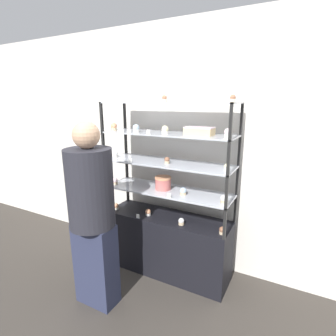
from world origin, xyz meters
TOP-DOWN VIEW (x-y plane):
  - ground_plane at (0.00, 0.00)m, footprint 20.00×20.00m
  - back_wall at (0.00, 0.35)m, footprint 8.00×0.05m
  - display_base at (0.00, 0.00)m, footprint 1.31×0.40m
  - display_riser_lower at (0.00, 0.00)m, footprint 1.31×0.40m
  - display_riser_middle at (0.00, 0.00)m, footprint 1.31×0.40m
  - display_riser_upper at (0.00, 0.00)m, footprint 1.31×0.40m
  - display_riser_top at (0.00, 0.00)m, footprint 1.31×0.40m
  - layer_cake_centerpiece at (-0.06, -0.00)m, footprint 0.17×0.17m
  - sheet_cake_frosted at (0.32, -0.01)m, footprint 0.26×0.15m
  - cupcake_0 at (-0.60, -0.10)m, footprint 0.06×0.06m
  - cupcake_1 at (-0.20, -0.07)m, footprint 0.06×0.06m
  - cupcake_2 at (0.20, -0.11)m, footprint 0.06×0.06m
  - cupcake_3 at (0.60, -0.10)m, footprint 0.06×0.06m
  - price_tag_0 at (-0.25, -0.18)m, footprint 0.04×0.00m
  - cupcake_4 at (-0.60, -0.09)m, footprint 0.06×0.06m
  - cupcake_5 at (0.19, -0.05)m, footprint 0.06×0.06m
  - cupcake_6 at (0.60, -0.07)m, footprint 0.06×0.06m
  - price_tag_1 at (0.10, -0.18)m, footprint 0.04×0.00m
  - cupcake_7 at (-0.61, -0.05)m, footprint 0.05×0.05m
  - cupcake_8 at (0.01, -0.04)m, footprint 0.05×0.05m
  - cupcake_9 at (0.60, -0.04)m, footprint 0.05×0.05m
  - price_tag_2 at (-0.32, -0.18)m, footprint 0.04×0.00m
  - cupcake_10 at (-0.60, -0.06)m, footprint 0.06×0.06m
  - cupcake_11 at (-0.30, -0.09)m, footprint 0.06×0.06m
  - cupcake_12 at (0.01, -0.09)m, footprint 0.06×0.06m
  - cupcake_13 at (0.59, -0.04)m, footprint 0.06×0.06m
  - price_tag_3 at (-0.11, -0.18)m, footprint 0.04×0.00m
  - cupcake_14 at (-0.60, -0.05)m, footprint 0.05×0.05m
  - cupcake_15 at (-0.30, -0.10)m, footprint 0.05×0.05m
  - cupcake_16 at (0.01, -0.09)m, footprint 0.05×0.05m
  - cupcake_17 at (0.29, -0.05)m, footprint 0.05×0.05m
  - cupcake_18 at (0.62, -0.05)m, footprint 0.05×0.05m
  - price_tag_4 at (0.12, -0.18)m, footprint 0.04×0.00m
  - customer_figure at (-0.37, -0.69)m, footprint 0.39×0.39m

SIDE VIEW (x-z plane):
  - ground_plane at x=0.00m, z-range 0.00..0.00m
  - display_base at x=0.00m, z-range 0.00..0.64m
  - price_tag_0 at x=-0.25m, z-range 0.64..0.69m
  - cupcake_0 at x=-0.60m, z-range 0.64..0.71m
  - cupcake_1 at x=-0.20m, z-range 0.64..0.71m
  - cupcake_2 at x=0.20m, z-range 0.64..0.71m
  - cupcake_3 at x=0.60m, z-range 0.64..0.71m
  - customer_figure at x=-0.37m, z-range 0.06..1.71m
  - display_riser_lower at x=0.00m, z-range 0.77..1.06m
  - price_tag_1 at x=0.10m, z-range 0.93..0.98m
  - cupcake_4 at x=-0.60m, z-range 0.93..1.00m
  - cupcake_5 at x=0.19m, z-range 0.93..1.00m
  - cupcake_6 at x=0.60m, z-range 0.93..1.00m
  - layer_cake_centerpiece at x=-0.06m, z-range 0.93..1.07m
  - display_riser_middle at x=0.00m, z-range 1.06..1.35m
  - price_tag_2 at x=-0.32m, z-range 1.22..1.26m
  - cupcake_7 at x=-0.61m, z-range 1.22..1.28m
  - cupcake_8 at x=0.01m, z-range 1.22..1.28m
  - cupcake_9 at x=0.60m, z-range 1.22..1.28m
  - back_wall at x=0.00m, z-range 0.00..2.60m
  - display_riser_upper at x=0.00m, z-range 1.35..1.63m
  - price_tag_3 at x=-0.11m, z-range 1.51..1.55m
  - cupcake_10 at x=-0.60m, z-range 1.51..1.58m
  - cupcake_11 at x=-0.30m, z-range 1.51..1.58m
  - cupcake_12 at x=0.01m, z-range 1.51..1.58m
  - cupcake_13 at x=0.59m, z-range 1.51..1.58m
  - sheet_cake_frosted at x=0.32m, z-range 1.51..1.58m
  - display_riser_top at x=0.00m, z-range 1.63..1.92m
  - price_tag_4 at x=0.12m, z-range 1.80..1.84m
  - cupcake_14 at x=-0.60m, z-range 1.80..1.86m
  - cupcake_15 at x=-0.30m, z-range 1.80..1.86m
  - cupcake_16 at x=0.01m, z-range 1.80..1.86m
  - cupcake_17 at x=0.29m, z-range 1.80..1.86m
  - cupcake_18 at x=0.62m, z-range 1.80..1.86m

